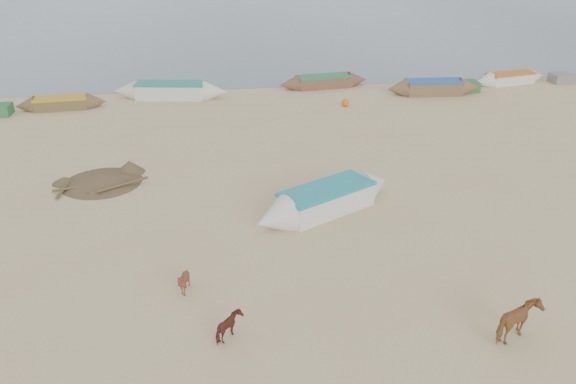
# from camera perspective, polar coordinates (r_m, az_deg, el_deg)

# --- Properties ---
(ground) EXTENTS (140.00, 140.00, 0.00)m
(ground) POSITION_cam_1_polar(r_m,az_deg,el_deg) (17.38, 1.88, -8.64)
(ground) COLOR tan
(ground) RESTS_ON ground
(cow_adult) EXTENTS (1.48, 1.19, 1.14)m
(cow_adult) POSITION_cam_1_polar(r_m,az_deg,el_deg) (15.87, 22.33, -12.12)
(cow_adult) COLOR brown
(cow_adult) RESTS_ON ground
(calf_front) EXTENTS (0.92, 0.90, 0.77)m
(calf_front) POSITION_cam_1_polar(r_m,az_deg,el_deg) (16.76, -10.57, -8.98)
(calf_front) COLOR brown
(calf_front) RESTS_ON ground
(calf_right) EXTENTS (0.79, 0.87, 0.74)m
(calf_right) POSITION_cam_1_polar(r_m,az_deg,el_deg) (14.96, -5.92, -13.52)
(calf_right) COLOR #5C281D
(calf_right) RESTS_ON ground
(near_canoe) EXTENTS (6.18, 4.26, 0.97)m
(near_canoe) POSITION_cam_1_polar(r_m,az_deg,el_deg) (21.01, 3.94, -0.72)
(near_canoe) COLOR silver
(near_canoe) RESTS_ON ground
(debris_pile) EXTENTS (4.21, 4.21, 0.46)m
(debris_pile) POSITION_cam_1_polar(r_m,az_deg,el_deg) (24.60, -18.44, 1.37)
(debris_pile) COLOR brown
(debris_pile) RESTS_ON ground
(waterline_canoes) EXTENTS (56.70, 4.40, 0.99)m
(waterline_canoes) POSITION_cam_1_polar(r_m,az_deg,el_deg) (35.78, -3.50, 10.39)
(waterline_canoes) COLOR brown
(waterline_canoes) RESTS_ON ground
(beach_clutter) EXTENTS (45.81, 4.48, 0.64)m
(beach_clutter) POSITION_cam_1_polar(r_m,az_deg,el_deg) (35.65, 2.32, 10.15)
(beach_clutter) COLOR #2C6339
(beach_clutter) RESTS_ON ground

